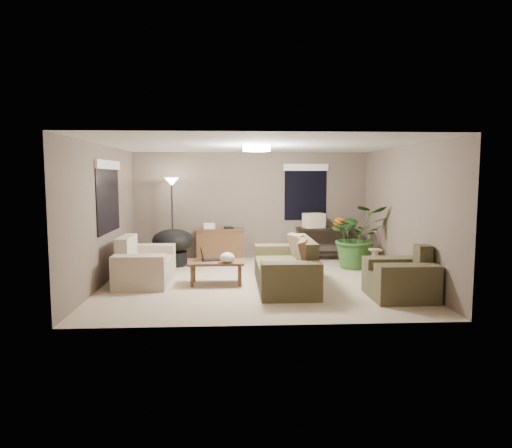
{
  "coord_description": "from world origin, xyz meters",
  "views": [
    {
      "loc": [
        -0.45,
        -8.27,
        1.94
      ],
      "look_at": [
        0.0,
        0.2,
        1.05
      ],
      "focal_mm": 32.0,
      "sensor_mm": 36.0,
      "label": 1
    }
  ],
  "objects": [
    {
      "name": "main_sofa",
      "position": [
        0.52,
        -0.38,
        0.29
      ],
      "size": [
        0.95,
        2.2,
        0.85
      ],
      "color": "brown",
      "rests_on": "ground"
    },
    {
      "name": "ceiling_fixture",
      "position": [
        0.0,
        0.0,
        2.44
      ],
      "size": [
        0.5,
        0.5,
        0.1
      ],
      "primitive_type": "cylinder",
      "color": "white",
      "rests_on": "room_shell"
    },
    {
      "name": "floor_lamp",
      "position": [
        -1.78,
        1.96,
        1.6
      ],
      "size": [
        0.32,
        0.32,
        1.91
      ],
      "color": "black",
      "rests_on": "ground"
    },
    {
      "name": "plastic_bag",
      "position": [
        -0.54,
        -0.32,
        0.51
      ],
      "size": [
        0.31,
        0.29,
        0.18
      ],
      "primitive_type": "ellipsoid",
      "rotation": [
        0.0,
        0.0,
        0.26
      ],
      "color": "white",
      "rests_on": "coffee_table"
    },
    {
      "name": "laptop",
      "position": [
        -0.91,
        -0.07,
        0.48
      ],
      "size": [
        0.38,
        0.28,
        0.24
      ],
      "color": "black",
      "rests_on": "coffee_table"
    },
    {
      "name": "window_left",
      "position": [
        -2.73,
        0.3,
        1.78
      ],
      "size": [
        0.05,
        1.56,
        1.33
      ],
      "color": "black",
      "rests_on": "room_shell"
    },
    {
      "name": "room_shell",
      "position": [
        0.0,
        0.0,
        1.25
      ],
      "size": [
        5.5,
        5.5,
        5.5
      ],
      "color": "#C6B493",
      "rests_on": "ground"
    },
    {
      "name": "desk_papers",
      "position": [
        -0.88,
        2.11,
        0.8
      ],
      "size": [
        0.71,
        0.3,
        0.12
      ],
      "color": "silver",
      "rests_on": "desk"
    },
    {
      "name": "throw_pillows",
      "position": [
        0.77,
        -0.38,
        0.65
      ],
      "size": [
        0.38,
        1.4,
        0.47
      ],
      "color": "#8C7251",
      "rests_on": "main_sofa"
    },
    {
      "name": "houseplant",
      "position": [
        2.19,
        1.17,
        0.53
      ],
      "size": [
        1.22,
        1.35,
        1.05
      ],
      "primitive_type": "imported",
      "color": "#2D5923",
      "rests_on": "ground"
    },
    {
      "name": "cardboard_box",
      "position": [
        1.45,
        2.17,
        0.92
      ],
      "size": [
        0.53,
        0.45,
        0.34
      ],
      "primitive_type": "cube",
      "rotation": [
        0.0,
        0.0,
        0.29
      ],
      "color": "beige",
      "rests_on": "console_table"
    },
    {
      "name": "coffee_table",
      "position": [
        -0.74,
        -0.17,
        0.36
      ],
      "size": [
        1.0,
        0.55,
        0.42
      ],
      "color": "brown",
      "rests_on": "ground"
    },
    {
      "name": "console_table",
      "position": [
        1.7,
        2.17,
        0.44
      ],
      "size": [
        1.3,
        0.4,
        0.75
      ],
      "color": "black",
      "rests_on": "ground"
    },
    {
      "name": "papasan_chair",
      "position": [
        -1.73,
        1.62,
        0.47
      ],
      "size": [
        1.01,
        1.01,
        0.8
      ],
      "color": "black",
      "rests_on": "ground"
    },
    {
      "name": "cat_scratching_post",
      "position": [
        2.4,
        0.54,
        0.21
      ],
      "size": [
        0.32,
        0.32,
        0.5
      ],
      "color": "tan",
      "rests_on": "ground"
    },
    {
      "name": "desk",
      "position": [
        -0.73,
        2.12,
        0.38
      ],
      "size": [
        1.1,
        0.5,
        0.75
      ],
      "color": "brown",
      "rests_on": "ground"
    },
    {
      "name": "loveseat",
      "position": [
        -2.08,
        0.09,
        0.3
      ],
      "size": [
        0.9,
        1.6,
        0.85
      ],
      "color": "beige",
      "rests_on": "ground"
    },
    {
      "name": "armchair",
      "position": [
        2.24,
        -1.26,
        0.3
      ],
      "size": [
        0.95,
        1.0,
        0.85
      ],
      "color": "#454029",
      "rests_on": "ground"
    },
    {
      "name": "pumpkin",
      "position": [
        2.05,
        2.17,
        0.87
      ],
      "size": [
        0.3,
        0.3,
        0.24
      ],
      "primitive_type": "ellipsoid",
      "rotation": [
        0.0,
        0.0,
        0.02
      ],
      "color": "orange",
      "rests_on": "console_table"
    },
    {
      "name": "window_back",
      "position": [
        1.3,
        2.48,
        1.79
      ],
      "size": [
        1.06,
        0.05,
        1.33
      ],
      "color": "black",
      "rests_on": "room_shell"
    }
  ]
}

